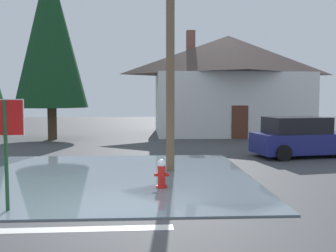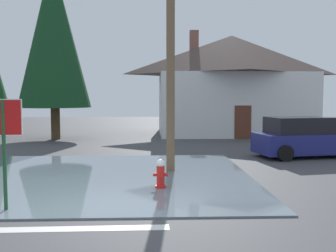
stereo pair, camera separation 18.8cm
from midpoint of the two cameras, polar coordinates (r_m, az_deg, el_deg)
name	(u,v)px [view 2 (the right image)]	position (r m, az deg, el deg)	size (l,w,h in m)	color
ground_plane	(115,211)	(8.75, -7.38, -12.57)	(80.00, 80.00, 0.10)	#424244
flood_puddle	(104,177)	(12.05, -9.16, -7.53)	(9.09, 8.28, 0.04)	slate
lane_stop_bar	(71,229)	(7.62, -13.70, -14.81)	(3.73, 0.30, 0.01)	silver
stop_sign_near	(4,131)	(8.84, -22.98, -0.69)	(0.79, 0.10, 2.45)	#1E4C28
fire_hydrant	(161,174)	(10.34, -0.60, -7.30)	(0.41, 0.35, 0.82)	red
utility_pole	(171,38)	(12.69, 0.82, 13.16)	(1.60, 0.28, 8.51)	brown
house	(231,83)	(26.41, 9.69, 6.39)	(10.57, 7.46, 7.19)	silver
parked_car	(303,138)	(16.80, 20.00, -1.71)	(4.36, 2.54, 1.67)	navy
pine_tree_short_left	(53,34)	(23.62, -16.64, 13.20)	(4.21, 4.21, 10.54)	#4C3823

